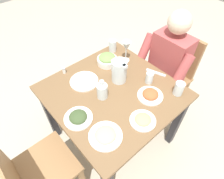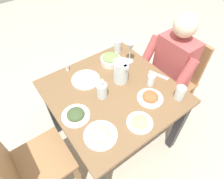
% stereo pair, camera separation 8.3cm
% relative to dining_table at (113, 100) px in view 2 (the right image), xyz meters
% --- Properties ---
extents(ground_plane, '(8.00, 8.00, 0.00)m').
position_rel_dining_table_xyz_m(ground_plane, '(0.00, 0.00, -0.61)').
color(ground_plane, '#B7AD99').
extents(dining_table, '(0.94, 0.94, 0.72)m').
position_rel_dining_table_xyz_m(dining_table, '(0.00, 0.00, 0.00)').
color(dining_table, brown).
rests_on(dining_table, ground_plane).
extents(chair_near, '(0.40, 0.40, 0.88)m').
position_rel_dining_table_xyz_m(chair_near, '(-0.05, -0.76, -0.11)').
color(chair_near, '#997047').
rests_on(chair_near, ground_plane).
extents(chair_far, '(0.40, 0.40, 0.88)m').
position_rel_dining_table_xyz_m(chair_far, '(-0.04, 0.76, -0.11)').
color(chair_far, '#997047').
rests_on(chair_far, ground_plane).
extents(diner_near, '(0.48, 0.53, 1.18)m').
position_rel_dining_table_xyz_m(diner_near, '(-0.05, -0.56, 0.04)').
color(diner_near, '#B24C4C').
rests_on(diner_near, ground_plane).
extents(water_pitcher, '(0.16, 0.12, 0.19)m').
position_rel_dining_table_xyz_m(water_pitcher, '(0.06, -0.12, 0.21)').
color(water_pitcher, silver).
rests_on(water_pitcher, dining_table).
extents(salad_bowl, '(0.18, 0.18, 0.09)m').
position_rel_dining_table_xyz_m(salad_bowl, '(0.28, -0.18, 0.16)').
color(salad_bowl, white).
rests_on(salad_bowl, dining_table).
extents(plate_yoghurt, '(0.23, 0.23, 0.04)m').
position_rel_dining_table_xyz_m(plate_yoghurt, '(0.22, 0.11, 0.13)').
color(plate_yoghurt, white).
rests_on(plate_yoghurt, dining_table).
extents(plate_fries, '(0.18, 0.18, 0.04)m').
position_rel_dining_table_xyz_m(plate_fries, '(-0.34, 0.03, 0.13)').
color(plate_fries, white).
rests_on(plate_fries, dining_table).
extents(plate_rice_curry, '(0.19, 0.19, 0.06)m').
position_rel_dining_table_xyz_m(plate_rice_curry, '(-0.23, -0.17, 0.13)').
color(plate_rice_curry, white).
rests_on(plate_rice_curry, dining_table).
extents(plate_dolmas, '(0.20, 0.20, 0.05)m').
position_rel_dining_table_xyz_m(plate_dolmas, '(-0.04, 0.35, 0.13)').
color(plate_dolmas, white).
rests_on(plate_dolmas, dining_table).
extents(plate_beans, '(0.22, 0.22, 0.04)m').
position_rel_dining_table_xyz_m(plate_beans, '(-0.27, 0.29, 0.13)').
color(plate_beans, white).
rests_on(plate_beans, dining_table).
extents(water_glass_by_pitcher, '(0.06, 0.06, 0.10)m').
position_rel_dining_table_xyz_m(water_glass_by_pitcher, '(-0.12, -0.28, 0.16)').
color(water_glass_by_pitcher, silver).
rests_on(water_glass_by_pitcher, dining_table).
extents(water_glass_center, '(0.07, 0.07, 0.11)m').
position_rel_dining_table_xyz_m(water_glass_center, '(-0.35, -0.35, 0.17)').
color(water_glass_center, silver).
rests_on(water_glass_center, dining_table).
extents(water_glass_far_right, '(0.07, 0.07, 0.11)m').
position_rel_dining_table_xyz_m(water_glass_far_right, '(0.38, -0.34, 0.17)').
color(water_glass_far_right, silver).
rests_on(water_glass_far_right, dining_table).
extents(wine_glass, '(0.08, 0.08, 0.20)m').
position_rel_dining_table_xyz_m(wine_glass, '(0.20, -0.33, 0.26)').
color(wine_glass, silver).
rests_on(wine_glass, dining_table).
extents(oil_carafe, '(0.08, 0.08, 0.16)m').
position_rel_dining_table_xyz_m(oil_carafe, '(0.01, 0.10, 0.17)').
color(oil_carafe, silver).
rests_on(oil_carafe, dining_table).
extents(salt_shaker, '(0.03, 0.03, 0.05)m').
position_rel_dining_table_xyz_m(salt_shaker, '(0.42, 0.17, 0.14)').
color(salt_shaker, white).
rests_on(salt_shaker, dining_table).
extents(fork_near, '(0.17, 0.08, 0.01)m').
position_rel_dining_table_xyz_m(fork_near, '(-0.09, -0.41, 0.12)').
color(fork_near, silver).
rests_on(fork_near, dining_table).
extents(knife_near, '(0.18, 0.06, 0.01)m').
position_rel_dining_table_xyz_m(knife_near, '(-0.26, 0.34, 0.12)').
color(knife_near, silver).
rests_on(knife_near, dining_table).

